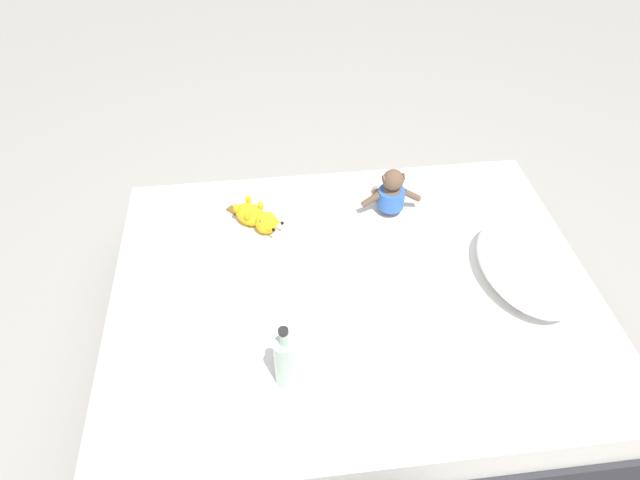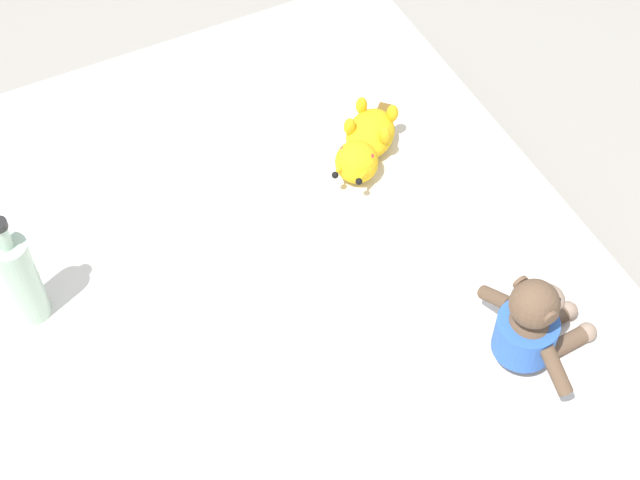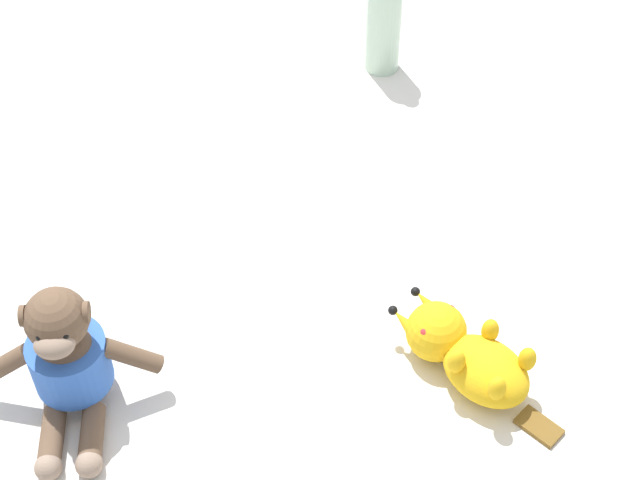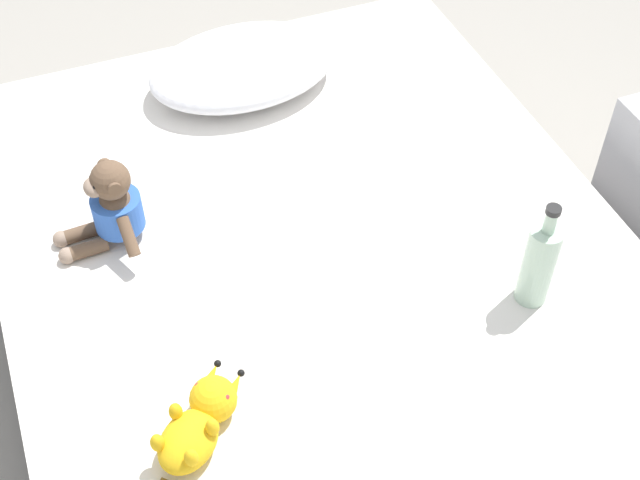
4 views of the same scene
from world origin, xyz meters
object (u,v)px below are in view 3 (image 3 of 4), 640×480
Objects in this scene: plush_yellow_creature at (465,353)px; glass_bottle at (384,21)px; plush_monkey at (67,361)px; bed at (244,267)px.

plush_yellow_creature is 0.83m from glass_bottle.
plush_monkey is 1.01m from glass_bottle.
bed is 6.85× the size of glass_bottle.
plush_yellow_creature is 0.94× the size of glass_bottle.
plush_monkey is 1.04× the size of plush_yellow_creature.
glass_bottle reaches higher than plush_monkey.
bed is 0.61m from plush_yellow_creature.
glass_bottle is (0.41, -0.30, 0.32)m from bed.
plush_yellow_creature is at bearing -175.00° from glass_bottle.
glass_bottle is at bearing 5.00° from plush_yellow_creature.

